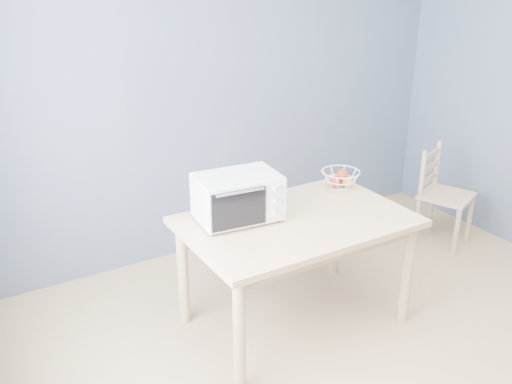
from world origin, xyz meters
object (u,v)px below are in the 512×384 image
fruit_basket (340,178)px  dining_chair (442,197)px  toaster_oven (235,197)px  dining_table (296,233)px

fruit_basket → dining_chair: bearing=2.9°
toaster_oven → dining_chair: 2.10m
fruit_basket → toaster_oven: bearing=-174.0°
toaster_oven → fruit_basket: size_ratio=1.80×
fruit_basket → dining_chair: size_ratio=0.36×
dining_chair → toaster_oven: bearing=161.8°
fruit_basket → dining_chair: (1.15, 0.06, -0.41)m
dining_table → toaster_oven: 0.46m
dining_table → toaster_oven: toaster_oven is taller
dining_table → dining_chair: size_ratio=1.70×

